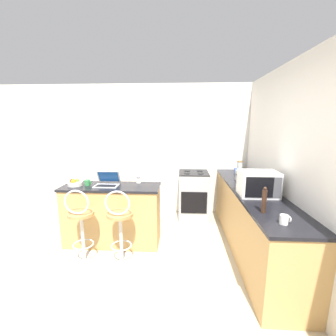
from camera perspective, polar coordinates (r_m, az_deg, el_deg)
The scene contains 18 objects.
ground_plane at distance 2.99m, azimuth -9.95°, elevation -27.09°, with size 20.00×20.00×0.00m, color #BCAD8E.
wall_back at distance 4.62m, azimuth -4.07°, elevation 4.50°, with size 12.00×0.06×2.60m.
wall_right at distance 2.70m, azimuth 33.31°, elevation -2.34°, with size 0.06×12.00×2.60m.
breakfast_bar at distance 3.64m, azimuth -13.91°, elevation -11.39°, with size 1.46×0.53×0.93m.
counter_right at distance 3.59m, azimuth 20.33°, elevation -12.13°, with size 0.60×2.77×0.93m.
bar_stool_near at distance 3.28m, azimuth -21.13°, elevation -13.97°, with size 0.40×0.40×1.03m.
bar_stool_far at distance 3.11m, azimuth -12.02°, elevation -14.87°, with size 0.40×0.40×1.03m.
laptop at distance 3.52m, azimuth -15.14°, elevation -3.40°, with size 0.35×0.29×0.21m.
microwave at distance 3.12m, azimuth 21.95°, elevation -3.71°, with size 0.47×0.35×0.32m.
toaster at distance 3.78m, azimuth 18.86°, elevation -2.10°, with size 0.26×0.31×0.17m.
stove_range at distance 4.44m, azimuth 6.41°, elevation -6.92°, with size 0.56×0.58×0.93m.
mug_green at distance 3.60m, azimuth -19.76°, elevation -3.49°, with size 0.10×0.08×0.09m.
wine_glass_short at distance 3.54m, azimuth -7.53°, elevation -2.17°, with size 0.08×0.08×0.15m.
mug_blue at distance 4.39m, azimuth 16.94°, elevation -0.67°, with size 0.09×0.07×0.09m.
pepper_mill at distance 2.57m, azimuth 23.23°, elevation -7.58°, with size 0.05×0.05×0.28m.
storage_jar at distance 4.56m, azimuth 17.72°, elevation 0.46°, with size 0.11×0.11×0.20m.
mug_white at distance 2.40m, azimuth 27.44°, elevation -11.53°, with size 0.10×0.08×0.09m.
fruit_bowl at distance 3.66m, azimuth -22.54°, elevation -3.53°, with size 0.22×0.22×0.11m.
Camera 1 is at (0.59, -2.27, 1.85)m, focal length 24.00 mm.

